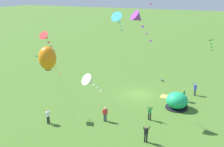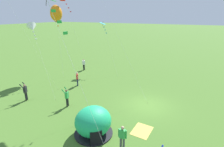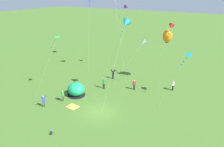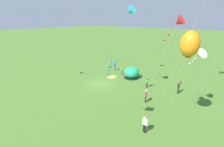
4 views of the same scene
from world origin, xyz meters
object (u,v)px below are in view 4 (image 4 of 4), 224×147
at_px(popup_tent, 132,73).
at_px(kite_cyan, 130,11).
at_px(person_flying_kite, 115,66).
at_px(kite_red, 178,22).
at_px(person_watching_sky, 147,82).
at_px(person_arms_raised, 179,87).
at_px(person_near_tent, 145,124).
at_px(kite_orange, 190,44).
at_px(person_with_toddler, 146,95).
at_px(kite_teal, 111,65).
at_px(toddler_crawling, 81,72).
at_px(kite_green, 141,29).
at_px(person_far_back, 122,70).
at_px(kite_white, 200,55).

bearing_deg(popup_tent, kite_cyan, 29.21).
xyz_separation_m(person_flying_kite, kite_red, (12.36, 16.39, 9.17)).
distance_m(popup_tent, kite_red, 18.06).
bearing_deg(person_watching_sky, person_arms_raised, 101.34).
bearing_deg(person_arms_raised, person_near_tent, 4.01).
xyz_separation_m(person_arms_raised, kite_red, (9.41, 2.25, 9.17)).
xyz_separation_m(person_arms_raised, kite_orange, (8.67, 3.16, 7.43)).
relative_size(person_arms_raised, person_near_tent, 1.10).
bearing_deg(person_with_toddler, kite_teal, 4.96).
bearing_deg(person_watching_sky, toddler_crawling, -82.97).
height_order(popup_tent, person_flying_kite, popup_tent).
bearing_deg(kite_green, person_with_toddler, 34.84).
bearing_deg(person_flying_kite, kite_green, 107.99).
xyz_separation_m(person_near_tent, person_watching_sky, (-10.18, -5.34, 0.03)).
distance_m(popup_tent, kite_green, 8.14).
relative_size(toddler_crawling, kite_red, 0.05).
distance_m(kite_green, kite_cyan, 10.88).
bearing_deg(person_flying_kite, popup_tent, 73.12).
bearing_deg(kite_teal, person_flying_kite, -142.29).
relative_size(popup_tent, kite_green, 0.30).
relative_size(kite_cyan, kite_red, 1.12).
bearing_deg(person_arms_raised, person_watching_sky, -78.66).
distance_m(kite_orange, kite_teal, 6.83).
distance_m(toddler_crawling, kite_cyan, 17.14).
bearing_deg(kite_orange, person_near_tent, -44.59).
relative_size(person_far_back, kite_white, 0.23).
bearing_deg(kite_orange, kite_red, -51.12).
xyz_separation_m(person_far_back, kite_orange, (10.53, 14.61, 7.46)).
distance_m(person_far_back, kite_white, 16.88).
xyz_separation_m(toddler_crawling, kite_red, (6.82, 20.37, 9.99)).
distance_m(toddler_crawling, kite_green, 14.09).
height_order(toddler_crawling, kite_red, kite_red).
xyz_separation_m(person_watching_sky, kite_red, (8.49, 6.81, 9.17)).
height_order(person_far_back, kite_orange, kite_orange).
bearing_deg(kite_teal, kite_orange, 134.16).
height_order(person_near_tent, kite_red, kite_red).
bearing_deg(kite_white, person_with_toddler, -78.85).
distance_m(person_arms_raised, kite_teal, 14.56).
bearing_deg(kite_white, person_arms_raised, -145.06).
height_order(person_watching_sky, kite_orange, kite_orange).
height_order(person_arms_raised, kite_orange, kite_orange).
bearing_deg(person_far_back, person_watching_sky, 68.08).
distance_m(person_flying_kite, kite_green, 9.09).
height_order(popup_tent, toddler_crawling, popup_tent).
distance_m(toddler_crawling, kite_orange, 23.61).
bearing_deg(person_near_tent, person_flying_kite, -133.27).
xyz_separation_m(toddler_crawling, person_with_toddler, (2.90, 15.85, 0.79)).
height_order(popup_tent, kite_cyan, kite_cyan).
bearing_deg(person_far_back, kite_orange, 54.20).
bearing_deg(person_flying_kite, person_far_back, 67.85).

